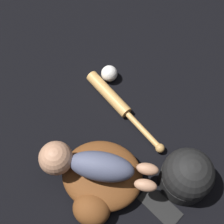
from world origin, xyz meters
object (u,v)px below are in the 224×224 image
baby_figure (87,164)px  baseball_cap (187,176)px  baseball_bat (116,102)px  baseball_glove (101,180)px  baseball (109,74)px

baby_figure → baseball_cap: 0.35m
baseball_bat → baseball_cap: (-0.23, 0.32, 0.05)m
baby_figure → baseball_bat: 0.34m
baseball_glove → baseball_cap: (-0.30, -0.00, 0.03)m
baseball → baseball_glove: bearing=85.3°
baseball_cap → baseball: bearing=-60.4°
baseball → baby_figure: bearing=79.6°
baseball_bat → baseball: baseball is taller
baseball_bat → baseball_glove: bearing=79.2°
baby_figure → baseball_cap: baby_figure is taller
baseball_glove → baby_figure: baby_figure is taller
baseball_glove → baseball_bat: 0.33m
baseball → baseball_cap: (-0.26, 0.45, 0.04)m
baseball_bat → baseball_cap: bearing=125.8°
baseball_glove → baseball: bearing=-94.7°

